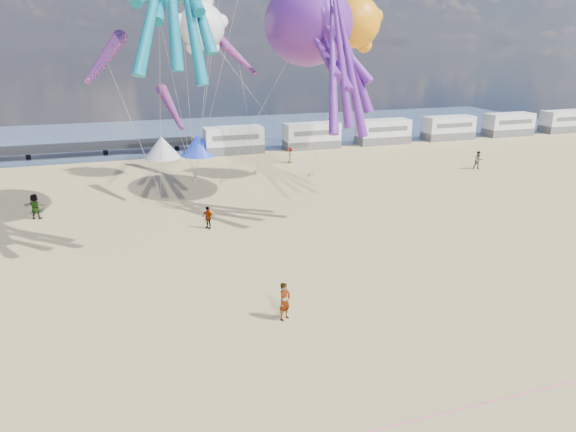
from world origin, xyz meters
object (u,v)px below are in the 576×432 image
object	(u,v)px
sandbag_c	(311,175)
windsock_mid	(238,57)
motorhome_2	(383,132)
kite_octopus_purple	(307,24)
motorhome_5	(564,121)
standing_person	(285,301)
motorhome_0	(234,140)
sandbag_d	(258,171)
sandbag_e	(195,179)
kite_panda	(202,27)
windsock_left	(105,58)
beachgoer_3	(208,217)
windsock_right	(171,108)
beachgoer_4	(35,207)
beachgoer_1	(478,160)
beachgoer_6	(291,155)
sandbag_a	(161,195)
motorhome_3	(449,128)
tent_white	(162,147)
sandbag_b	(224,181)
tent_blue	(199,145)
motorhome_1	(312,136)
kite_teddy_orange	(355,22)
motorhome_4	(509,124)

from	to	relation	value
sandbag_c	windsock_mid	size ratio (longest dim) A/B	0.08
motorhome_2	kite_octopus_purple	distance (m)	28.49
motorhome_5	standing_person	bearing A→B (deg)	-145.04
sandbag_c	motorhome_0	bearing A→B (deg)	110.36
motorhome_0	sandbag_c	size ratio (longest dim) A/B	13.20
sandbag_d	sandbag_e	size ratio (longest dim) A/B	1.00
kite_panda	windsock_mid	bearing A→B (deg)	30.21
sandbag_e	windsock_left	bearing A→B (deg)	-124.75
sandbag_d	beachgoer_3	bearing A→B (deg)	-116.94
standing_person	sandbag_e	bearing A→B (deg)	58.68
windsock_right	windsock_left	bearing A→B (deg)	-147.93
beachgoer_4	windsock_right	world-z (taller)	windsock_right
beachgoer_3	windsock_mid	world-z (taller)	windsock_mid
sandbag_d	beachgoer_1	bearing A→B (deg)	-14.68
beachgoer_6	kite_octopus_purple	bearing A→B (deg)	17.73
beachgoer_3	sandbag_a	distance (m)	9.32
beachgoer_4	kite_panda	xyz separation A→B (m)	(13.66, 6.79, 12.38)
beachgoer_6	motorhome_3	bearing A→B (deg)	136.53
windsock_left	tent_white	bearing A→B (deg)	95.55
beachgoer_4	kite_octopus_purple	distance (m)	23.71
beachgoer_6	sandbag_a	xyz separation A→B (m)	(-14.13, -8.39, -0.72)
sandbag_b	beachgoer_1	bearing A→B (deg)	-6.99
motorhome_5	sandbag_a	distance (m)	58.97
tent_blue	sandbag_e	distance (m)	11.12
windsock_left	motorhome_2	bearing A→B (deg)	51.00
motorhome_1	kite_octopus_purple	size ratio (longest dim) A/B	0.52
tent_blue	kite_octopus_purple	distance (m)	23.50
tent_blue	kite_teddy_orange	size ratio (longest dim) A/B	0.57
motorhome_2	sandbag_e	world-z (taller)	motorhome_2
tent_blue	sandbag_a	distance (m)	16.09
motorhome_2	beachgoer_1	size ratio (longest dim) A/B	3.61
motorhome_4	beachgoer_3	size ratio (longest dim) A/B	4.22
motorhome_0	sandbag_a	size ratio (longest dim) A/B	13.20
tent_white	sandbag_d	world-z (taller)	tent_white
motorhome_2	motorhome_5	bearing A→B (deg)	0.00
sandbag_e	windsock_left	world-z (taller)	windsock_left
kite_octopus_purple	beachgoer_1	bearing A→B (deg)	-12.77
motorhome_5	motorhome_0	bearing A→B (deg)	180.00
motorhome_5	beachgoer_3	world-z (taller)	motorhome_5
beachgoer_3	windsock_left	distance (m)	12.30
sandbag_d	windsock_mid	distance (m)	10.93
kite_teddy_orange	sandbag_c	bearing A→B (deg)	144.84
beachgoer_4	windsock_mid	world-z (taller)	windsock_mid
motorhome_4	sandbag_a	bearing A→B (deg)	-162.37
motorhome_4	windsock_right	world-z (taller)	windsock_right
motorhome_4	kite_teddy_orange	size ratio (longest dim) A/B	0.93
motorhome_3	beachgoer_6	world-z (taller)	motorhome_3
sandbag_c	motorhome_1	bearing A→B (deg)	69.28
motorhome_0	beachgoer_6	xyz separation A→B (m)	(4.64, -6.70, -0.67)
motorhome_2	beachgoer_4	world-z (taller)	motorhome_2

